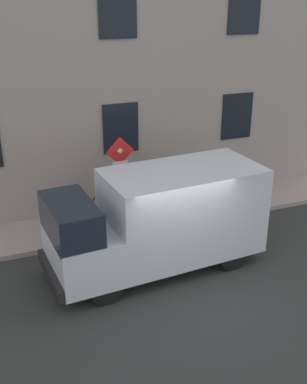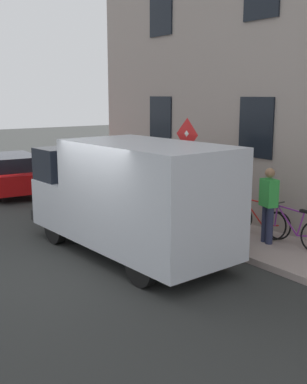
% 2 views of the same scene
% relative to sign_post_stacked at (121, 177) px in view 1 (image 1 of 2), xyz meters
% --- Properties ---
extents(ground_plane, '(80.00, 80.00, 0.00)m').
position_rel_sign_post_stacked_xyz_m(ground_plane, '(-2.55, -0.59, -1.79)').
color(ground_plane, '#2A2C2B').
extents(sidewalk_slab, '(1.95, 16.60, 0.14)m').
position_rel_sign_post_stacked_xyz_m(sidewalk_slab, '(0.77, -0.59, -1.72)').
color(sidewalk_slab, gray).
rests_on(sidewalk_slab, ground_plane).
extents(building_facade, '(0.75, 14.60, 8.27)m').
position_rel_sign_post_stacked_xyz_m(building_facade, '(2.09, -0.59, 2.34)').
color(building_facade, gray).
rests_on(building_facade, ground_plane).
extents(sign_post_stacked, '(0.15, 0.56, 2.65)m').
position_rel_sign_post_stacked_xyz_m(sign_post_stacked, '(0.00, 0.00, 0.00)').
color(sign_post_stacked, '#474C47').
rests_on(sign_post_stacked, sidewalk_slab).
extents(delivery_van, '(2.33, 5.44, 2.50)m').
position_rel_sign_post_stacked_xyz_m(delivery_van, '(-1.89, -0.38, -0.46)').
color(delivery_van, silver).
rests_on(delivery_van, ground_plane).
extents(bicycle_purple, '(0.46, 1.71, 0.89)m').
position_rel_sign_post_stacked_xyz_m(bicycle_purple, '(1.20, -2.31, -1.28)').
color(bicycle_purple, black).
rests_on(bicycle_purple, sidewalk_slab).
extents(bicycle_red, '(0.48, 1.71, 0.89)m').
position_rel_sign_post_stacked_xyz_m(bicycle_red, '(1.19, -1.30, -1.28)').
color(bicycle_red, black).
rests_on(bicycle_red, sidewalk_slab).
extents(bicycle_orange, '(0.46, 1.72, 0.89)m').
position_rel_sign_post_stacked_xyz_m(bicycle_orange, '(1.20, -0.29, -1.28)').
color(bicycle_orange, black).
rests_on(bicycle_orange, sidewalk_slab).
extents(pedestrian, '(0.36, 0.45, 1.72)m').
position_rel_sign_post_stacked_xyz_m(pedestrian, '(0.87, -1.84, -0.72)').
color(pedestrian, '#262B47').
rests_on(pedestrian, sidewalk_slab).
extents(litter_bin, '(0.44, 0.44, 0.90)m').
position_rel_sign_post_stacked_xyz_m(litter_bin, '(0.15, -1.28, -1.20)').
color(litter_bin, '#2D5133').
rests_on(litter_bin, sidewalk_slab).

